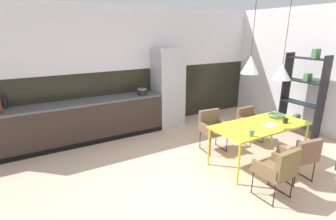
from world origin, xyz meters
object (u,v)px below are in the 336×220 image
Objects in this scene: armchair_facing_counter at (249,120)px; open_book at (271,125)px; refrigerator_column at (168,88)px; bottle_wine_green at (0,107)px; mug_tall_blue at (286,121)px; mug_white_ceramic at (251,133)px; armchair_near_window at (212,125)px; bottle_oil_tall at (5,103)px; dining_table at (260,127)px; fruit_bowl at (276,115)px; cooking_pot at (142,92)px; open_shelf_unit at (303,93)px; armchair_far_side at (279,168)px; armchair_by_stool at (301,154)px; pendant_lamp_over_table_near at (250,65)px; pendant_lamp_over_table_far at (282,72)px.

armchair_facing_counter is 3.10× the size of open_book.
refrigerator_column is 6.70× the size of bottle_wine_green.
mug_tall_blue is 1.02m from mug_white_ceramic.
armchair_near_window is at bearing 116.72° from open_book.
bottle_oil_tall is at bearing -22.69° from armchair_near_window.
mug_white_ceramic is (-0.57, -0.30, 0.10)m from dining_table.
fruit_bowl is 2.99m from cooking_pot.
bottle_oil_tall reaches higher than fruit_bowl.
fruit_bowl is 1.38× the size of cooking_pot.
open_book is 4.92m from bottle_wine_green.
open_shelf_unit reaches higher than fruit_bowl.
fruit_bowl is at bearing -30.86° from bottle_oil_tall.
bottle_wine_green reaches higher than open_book.
armchair_far_side is at bearing 87.64° from armchair_near_window.
refrigerator_column is 3.46m from armchair_by_stool.
dining_table is 7.73× the size of cooking_pot.
armchair_facing_counter reaches higher than dining_table.
fruit_bowl is 0.16× the size of open_shelf_unit.
open_book is at bearing 14.98° from mug_white_ceramic.
pendant_lamp_over_table_near is (0.26, 0.95, 1.33)m from armchair_far_side.
bottle_oil_tall is 0.31m from bottle_wine_green.
open_book is at bearing -32.17° from bottle_wine_green.
dining_table is 2.23× the size of armchair_far_side.
armchair_facing_counter is 0.92× the size of armchair_near_window.
open_book is at bearing -17.83° from pendant_lamp_over_table_near.
armchair_far_side is at bearing -133.48° from open_book.
open_shelf_unit is at bearing 17.45° from mug_white_ceramic.
bottle_wine_green is (-3.61, -0.10, 0.06)m from refrigerator_column.
pendant_lamp_over_table_near is (-0.36, 0.04, 1.13)m from dining_table.
armchair_by_stool is 2.37× the size of fruit_bowl.
armchair_far_side is at bearing 53.16° from armchair_facing_counter.
open_book is (0.13, -0.12, 0.05)m from dining_table.
pendant_lamp_over_table_far is at bearing -5.73° from dining_table.
pendant_lamp_over_table_far reaches higher than armchair_by_stool.
bottle_wine_green is (-4.59, 2.39, 0.24)m from fruit_bowl.
pendant_lamp_over_table_far is (4.39, -2.53, 0.63)m from bottle_wine_green.
armchair_facing_counter is 0.56× the size of pendant_lamp_over_table_far.
open_shelf_unit is 1.49× the size of pendant_lamp_over_table_far.
pendant_lamp_over_table_far is at bearing 39.79° from armchair_far_side.
cooking_pot is (-0.80, 1.64, 0.46)m from armchair_near_window.
armchair_by_stool is 2.56× the size of bottle_oil_tall.
pendant_lamp_over_table_far is at bearing 134.16° from armchair_near_window.
mug_tall_blue is at bearing 7.04° from mug_white_ceramic.
bottle_wine_green is (-3.46, 2.80, 0.24)m from mug_white_ceramic.
refrigerator_column is 2.59× the size of armchair_by_stool.
open_book is 0.18× the size of pendant_lamp_over_table_far.
open_shelf_unit is at bearing 18.39° from open_book.
pendant_lamp_over_table_far is at bearing 77.49° from armchair_by_stool.
open_book is 1.91m from open_shelf_unit.
bottle_wine_green is (-4.48, 2.68, 0.24)m from mug_tall_blue.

